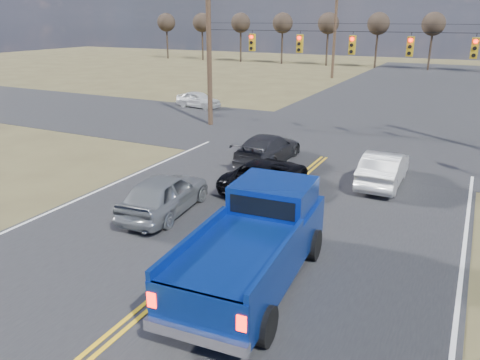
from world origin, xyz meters
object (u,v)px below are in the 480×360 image
at_px(pickup_truck, 255,243).
at_px(cross_car_west, 198,99).
at_px(black_suv, 266,174).
at_px(white_car_queue, 384,168).
at_px(dgrey_car_queue, 268,148).
at_px(silver_suv, 164,194).

bearing_deg(pickup_truck, cross_car_west, 120.97).
bearing_deg(black_suv, white_car_queue, -137.89).
height_order(black_suv, cross_car_west, cross_car_west).
xyz_separation_m(dgrey_car_queue, cross_car_west, (-10.77, 11.01, -0.07)).
distance_m(pickup_truck, black_suv, 7.26).
relative_size(pickup_truck, dgrey_car_queue, 1.36).
bearing_deg(cross_car_west, white_car_queue, -118.53).
distance_m(silver_suv, cross_car_west, 20.99).
bearing_deg(pickup_truck, white_car_queue, 76.72).
xyz_separation_m(black_suv, cross_car_west, (-12.22, 14.49, 0.00)).
bearing_deg(dgrey_car_queue, silver_suv, 84.94).
bearing_deg(black_suv, silver_suv, 69.52).
relative_size(silver_suv, black_suv, 0.98).
distance_m(pickup_truck, white_car_queue, 9.61).
distance_m(white_car_queue, dgrey_car_queue, 5.69).
relative_size(black_suv, dgrey_car_queue, 0.94).
height_order(silver_suv, dgrey_car_queue, silver_suv).
bearing_deg(white_car_queue, cross_car_west, -36.06).
height_order(silver_suv, white_car_queue, silver_suv).
xyz_separation_m(pickup_truck, cross_car_west, (-14.87, 21.23, -0.53)).
bearing_deg(silver_suv, dgrey_car_queue, -102.24).
relative_size(white_car_queue, dgrey_car_queue, 0.91).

